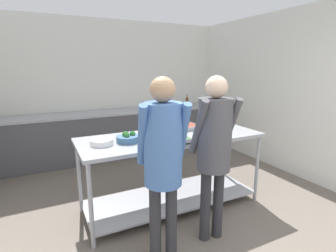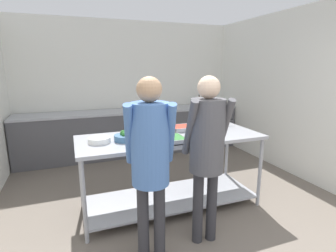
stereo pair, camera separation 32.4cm
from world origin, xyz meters
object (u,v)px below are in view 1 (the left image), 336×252
Objects in this scene: serving_tray_roast at (184,127)px; guest_serving_right at (163,153)px; sauce_pan at (211,122)px; water_bottle at (187,101)px; serving_tray_vegetables at (168,140)px; guest_serving_left at (214,142)px; broccoli_bowl at (128,138)px; plate_stack at (102,142)px.

guest_serving_right is at bearing -127.36° from serving_tray_roast.
water_bottle is at bearing 68.95° from sauce_pan.
guest_serving_left reaches higher than serving_tray_vegetables.
sauce_pan is (0.46, 0.02, 0.03)m from serving_tray_roast.
serving_tray_vegetables is at bearing -124.53° from water_bottle.
guest_serving_left is (0.64, -0.73, 0.07)m from broccoli_bowl.
broccoli_bowl is at bearing 130.97° from guest_serving_left.
guest_serving_right reaches higher than serving_tray_roast.
serving_tray_roast is (1.14, 0.22, -0.00)m from plate_stack.
guest_serving_right is (-0.59, -0.08, 0.00)m from guest_serving_left.
serving_tray_roast is at bearing -121.49° from water_bottle.
serving_tray_vegetables is 1.04m from sauce_pan.
guest_serving_left is (-0.22, -0.97, 0.08)m from serving_tray_roast.
plate_stack is at bearing -169.21° from serving_tray_roast.
water_bottle is at bearing 55.47° from serving_tray_vegetables.
guest_serving_right is (-1.26, -1.07, 0.06)m from sauce_pan.
guest_serving_right is (-0.80, -1.05, 0.09)m from serving_tray_roast.
guest_serving_right is (0.34, -0.83, 0.08)m from plate_stack.
sauce_pan reaches higher than serving_tray_roast.
serving_tray_vegetables is 2.94m from water_bottle.
water_bottle is at bearing 46.95° from broccoli_bowl.
serving_tray_vegetables is at bearing -19.75° from plate_stack.
broccoli_bowl reaches higher than sauce_pan.
broccoli_bowl is 0.15× the size of guest_serving_right.
broccoli_bowl is at bearing -4.18° from plate_stack.
guest_serving_right reaches higher than serving_tray_vegetables.
broccoli_bowl is 0.15× the size of guest_serving_left.
water_bottle reaches higher than serving_tray_vegetables.
broccoli_bowl is 0.56× the size of sauce_pan.
plate_stack reaches higher than serving_tray_vegetables.
guest_serving_left is 0.59m from guest_serving_right.
guest_serving_right is at bearing -119.75° from serving_tray_vegetables.
guest_serving_left is 3.26m from water_bottle.
broccoli_bowl is 0.89m from serving_tray_roast.
serving_tray_roast is at bearing 15.57° from broccoli_bowl.
sauce_pan is (0.92, 0.48, 0.03)m from serving_tray_vegetables.
serving_tray_vegetables is (0.39, -0.22, -0.02)m from broccoli_bowl.
guest_serving_left is at bearing -115.80° from water_bottle.
guest_serving_left is at bearing -49.03° from broccoli_bowl.
sauce_pan is 2.08m from water_bottle.
water_bottle reaches higher than broccoli_bowl.
guest_serving_right is (-0.34, -0.59, 0.09)m from serving_tray_vegetables.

